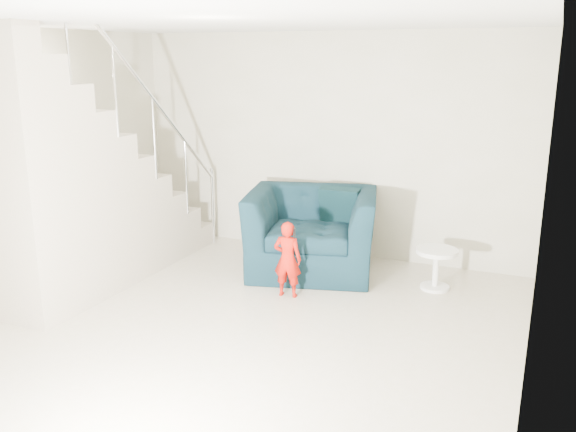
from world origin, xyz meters
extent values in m
plane|color=tan|center=(0.00, 0.00, 0.00)|extent=(5.50, 5.50, 0.00)
plane|color=silver|center=(0.00, 0.00, 2.70)|extent=(5.50, 5.50, 0.00)
plane|color=#A4A086|center=(0.00, 2.75, 1.35)|extent=(5.00, 0.00, 5.00)
plane|color=#A4A086|center=(2.50, 0.00, 1.35)|extent=(0.00, 5.50, 5.50)
imported|color=black|center=(0.10, 2.01, 0.47)|extent=(1.71, 1.58, 0.93)
imported|color=#981A04|center=(0.16, 1.17, 0.40)|extent=(0.31, 0.22, 0.80)
cylinder|color=silver|center=(1.52, 1.99, 0.42)|extent=(0.44, 0.44, 0.04)
cylinder|color=silver|center=(1.52, 1.99, 0.20)|extent=(0.07, 0.07, 0.40)
cylinder|color=silver|center=(1.52, 1.99, 0.02)|extent=(0.31, 0.31, 0.03)
cube|color=#ADA089|center=(-2.00, 2.35, 0.14)|extent=(1.00, 0.30, 0.27)
cube|color=#ADA089|center=(-2.00, 2.05, 0.27)|extent=(1.00, 0.30, 0.54)
cube|color=#ADA089|center=(-2.00, 1.75, 0.41)|extent=(1.00, 0.30, 0.81)
cube|color=#ADA089|center=(-2.00, 1.45, 0.54)|extent=(1.00, 0.30, 1.08)
cube|color=#ADA089|center=(-2.00, 1.15, 0.68)|extent=(1.00, 0.30, 1.35)
cube|color=#ADA089|center=(-2.00, 0.85, 0.81)|extent=(1.00, 0.30, 1.62)
cube|color=#ADA089|center=(-2.00, 0.55, 0.95)|extent=(1.00, 0.30, 1.89)
cube|color=#ADA089|center=(-2.00, 0.25, 1.08)|extent=(1.00, 0.30, 2.16)
cube|color=#ADA089|center=(-2.00, -0.05, 1.22)|extent=(1.00, 0.30, 2.43)
cube|color=#ADA089|center=(-2.00, -0.35, 1.35)|extent=(1.00, 0.30, 2.70)
cylinder|color=silver|center=(-1.50, 1.00, 2.25)|extent=(0.04, 3.03, 2.73)
cylinder|color=silver|center=(-1.50, 2.50, 0.50)|extent=(0.04, 0.04, 1.00)
cube|color=black|center=(0.32, 2.34, 0.71)|extent=(0.47, 0.23, 0.47)
cube|color=black|center=(-0.54, 1.92, 0.59)|extent=(0.04, 0.43, 0.48)
cube|color=black|center=(0.24, 1.15, 0.69)|extent=(0.04, 0.05, 0.10)
camera|label=1|loc=(2.52, -4.24, 2.41)|focal=38.00mm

